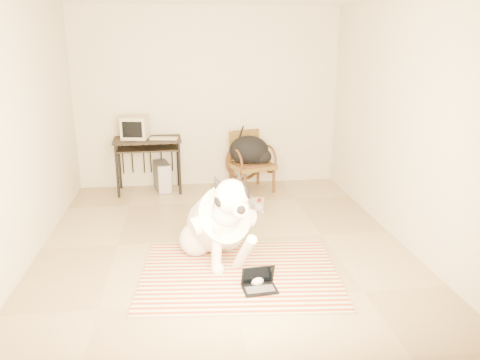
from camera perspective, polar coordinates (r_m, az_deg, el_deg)
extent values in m
plane|color=tan|center=(5.41, -2.19, -7.29)|extent=(4.50, 4.50, 0.00)
plane|color=beige|center=(7.24, -3.91, 9.88)|extent=(4.50, 0.00, 4.50)
plane|color=beige|center=(2.84, 1.54, -0.59)|extent=(4.50, 0.00, 4.50)
plane|color=beige|center=(5.25, -24.80, 5.86)|extent=(0.00, 4.50, 4.50)
plane|color=beige|center=(5.56, 18.82, 7.01)|extent=(0.00, 4.50, 4.50)
cube|color=#B02B1C|center=(4.14, 0.23, -15.11)|extent=(1.91, 0.46, 0.02)
cube|color=#417637|center=(4.39, 0.08, -13.13)|extent=(1.91, 0.46, 0.02)
cube|color=#78468E|center=(4.65, -0.05, -11.36)|extent=(1.91, 0.46, 0.02)
cube|color=#ECE452|center=(4.91, -0.17, -9.77)|extent=(1.91, 0.46, 0.02)
cube|color=#BDB391|center=(5.17, -0.28, -8.35)|extent=(1.91, 0.46, 0.02)
sphere|color=white|center=(5.00, -5.34, -7.20)|extent=(0.36, 0.36, 0.36)
sphere|color=white|center=(5.10, -1.63, -6.63)|extent=(0.36, 0.36, 0.36)
ellipsoid|color=white|center=(5.02, -3.42, -6.68)|extent=(0.44, 0.40, 0.36)
ellipsoid|color=white|center=(4.74, -2.60, -4.92)|extent=(0.65, 0.91, 0.77)
cylinder|color=white|center=(4.75, -2.66, -4.86)|extent=(0.70, 0.81, 0.71)
sphere|color=white|center=(4.48, -1.61, -3.87)|extent=(0.30, 0.30, 0.30)
sphere|color=white|center=(4.32, -1.09, -2.04)|extent=(0.33, 0.33, 0.33)
ellipsoid|color=black|center=(4.33, -0.47, -1.69)|extent=(0.26, 0.29, 0.24)
cylinder|color=white|center=(4.21, -0.36, -3.26)|extent=(0.18, 0.20, 0.14)
sphere|color=black|center=(4.13, 0.13, -3.67)|extent=(0.08, 0.08, 0.08)
cone|color=black|center=(4.31, -2.78, -0.31)|extent=(0.17, 0.18, 0.21)
cone|color=black|center=(4.38, -0.13, 0.01)|extent=(0.17, 0.19, 0.21)
torus|color=silver|center=(4.44, -1.52, -3.26)|extent=(0.32, 0.22, 0.26)
cylinder|color=white|center=(4.57, -2.87, -8.33)|extent=(0.13, 0.17, 0.49)
cylinder|color=white|center=(4.54, 0.52, -8.90)|extent=(0.21, 0.45, 0.50)
sphere|color=white|center=(4.64, -2.71, -10.80)|extent=(0.13, 0.13, 0.13)
sphere|color=white|center=(4.44, 2.05, -12.02)|extent=(0.13, 0.13, 0.13)
cone|color=black|center=(5.35, -4.72, -6.96)|extent=(0.35, 0.46, 0.13)
cube|color=black|center=(4.35, 2.43, -13.19)|extent=(0.32, 0.24, 0.02)
cube|color=#464548|center=(4.34, 2.46, -13.14)|extent=(0.27, 0.15, 0.00)
cube|color=black|center=(4.36, 2.19, -11.50)|extent=(0.31, 0.10, 0.20)
cube|color=black|center=(4.36, 2.22, -11.51)|extent=(0.27, 0.08, 0.18)
cube|color=black|center=(7.04, -11.23, 4.86)|extent=(1.00, 0.59, 0.03)
cube|color=black|center=(7.01, -11.20, 3.77)|extent=(0.89, 0.47, 0.02)
cylinder|color=black|center=(6.94, -14.75, 0.99)|extent=(0.04, 0.04, 0.78)
cylinder|color=black|center=(7.38, -14.47, 1.93)|extent=(0.04, 0.04, 0.78)
cylinder|color=black|center=(6.91, -7.39, 1.35)|extent=(0.04, 0.04, 0.78)
cylinder|color=black|center=(7.35, -7.55, 2.27)|extent=(0.04, 0.04, 0.78)
cube|color=#B0A48A|center=(7.05, -12.65, 6.27)|extent=(0.41, 0.40, 0.32)
cube|color=black|center=(6.89, -13.01, 6.01)|extent=(0.28, 0.06, 0.23)
cube|color=#B0A48A|center=(6.94, -9.25, 5.04)|extent=(0.41, 0.21, 0.03)
cube|color=#464548|center=(7.21, -9.48, 0.47)|extent=(0.29, 0.49, 0.44)
cube|color=#AAAAAE|center=(6.99, -9.14, -0.03)|extent=(0.18, 0.05, 0.41)
cube|color=brown|center=(7.04, 1.46, 1.79)|extent=(0.74, 0.73, 0.06)
cylinder|color=#371F0F|center=(7.03, 1.46, 2.11)|extent=(0.54, 0.54, 0.04)
cube|color=brown|center=(7.20, 0.49, 4.36)|extent=(0.49, 0.21, 0.44)
cylinder|color=#371F0F|center=(6.78, 0.61, -0.64)|extent=(0.04, 0.04, 0.36)
cylinder|color=#371F0F|center=(7.20, -1.16, 0.38)|extent=(0.04, 0.04, 0.36)
cylinder|color=#371F0F|center=(7.01, 4.13, -0.11)|extent=(0.04, 0.04, 0.36)
cylinder|color=#371F0F|center=(7.41, 2.21, 0.85)|extent=(0.04, 0.04, 0.36)
ellipsoid|color=black|center=(6.99, 1.09, 3.64)|extent=(0.59, 0.49, 0.44)
ellipsoid|color=black|center=(6.99, 2.38, 2.87)|extent=(0.37, 0.30, 0.25)
cube|color=silver|center=(6.57, 1.15, -2.77)|extent=(0.22, 0.28, 0.02)
cube|color=#99999F|center=(6.56, 1.15, -2.47)|extent=(0.21, 0.27, 0.08)
cube|color=maroon|center=(6.55, 1.15, -2.18)|extent=(0.10, 0.14, 0.02)
cube|color=silver|center=(6.38, 2.35, -3.37)|extent=(0.19, 0.34, 0.03)
cube|color=#99999F|center=(6.36, 2.35, -3.00)|extent=(0.19, 0.33, 0.10)
cube|color=maroon|center=(6.35, 2.36, -2.63)|extent=(0.09, 0.17, 0.02)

